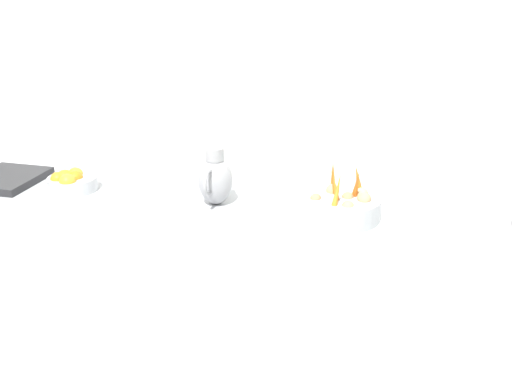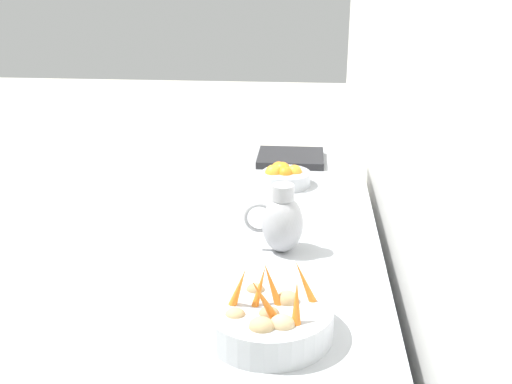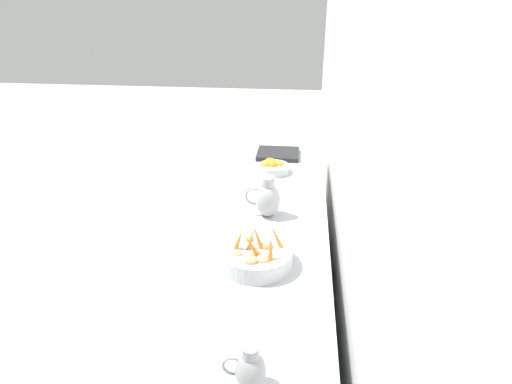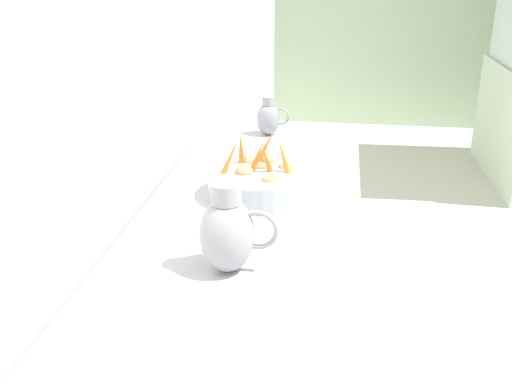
# 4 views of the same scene
# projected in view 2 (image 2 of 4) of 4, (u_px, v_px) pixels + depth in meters

# --- Properties ---
(tile_wall_left) EXTENTS (0.10, 8.59, 3.00)m
(tile_wall_left) POSITION_uv_depth(u_px,v_px,m) (478.00, 128.00, 1.41)
(tile_wall_left) COLOR white
(tile_wall_left) RESTS_ON ground_plane
(prep_counter) EXTENTS (0.73, 2.81, 0.88)m
(prep_counter) POSITION_uv_depth(u_px,v_px,m) (278.00, 365.00, 2.30)
(prep_counter) COLOR #ADAFB5
(prep_counter) RESTS_ON ground_plane
(vegetable_colander) EXTENTS (0.36, 0.36, 0.22)m
(vegetable_colander) POSITION_uv_depth(u_px,v_px,m) (269.00, 318.00, 1.70)
(vegetable_colander) COLOR #ADAFB5
(vegetable_colander) RESTS_ON prep_counter
(orange_bowl) EXTENTS (0.23, 0.23, 0.10)m
(orange_bowl) POSITION_uv_depth(u_px,v_px,m) (285.00, 176.00, 2.85)
(orange_bowl) COLOR #ADAFB5
(orange_bowl) RESTS_ON prep_counter
(metal_pitcher_tall) EXTENTS (0.21, 0.15, 0.25)m
(metal_pitcher_tall) POSITION_uv_depth(u_px,v_px,m) (282.00, 222.00, 2.17)
(metal_pitcher_tall) COLOR #939399
(metal_pitcher_tall) RESTS_ON prep_counter
(counter_sink_basin) EXTENTS (0.34, 0.30, 0.04)m
(counter_sink_basin) POSITION_uv_depth(u_px,v_px,m) (291.00, 158.00, 3.19)
(counter_sink_basin) COLOR #232326
(counter_sink_basin) RESTS_ON prep_counter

